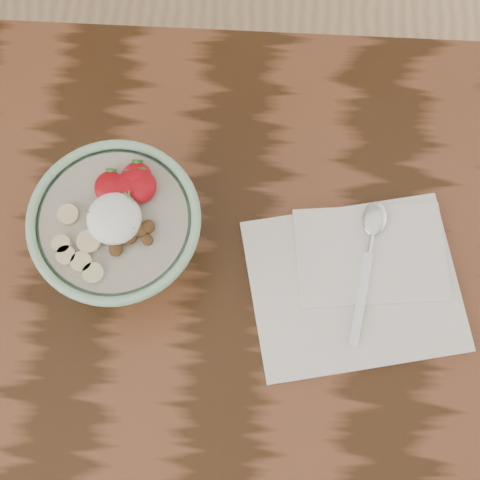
% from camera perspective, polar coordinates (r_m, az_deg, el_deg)
% --- Properties ---
extents(table, '(1.60, 0.90, 0.75)m').
position_cam_1_polar(table, '(0.95, -1.07, -8.93)').
color(table, black).
rests_on(table, ground).
extents(breakfast_bowl, '(0.21, 0.21, 0.14)m').
position_cam_1_polar(breakfast_bowl, '(0.83, -10.21, 0.81)').
color(breakfast_bowl, '#8EBF99').
rests_on(breakfast_bowl, table).
extents(napkin, '(0.30, 0.27, 0.02)m').
position_cam_1_polar(napkin, '(0.88, 9.99, -3.30)').
color(napkin, white).
rests_on(napkin, table).
extents(spoon, '(0.05, 0.20, 0.01)m').
position_cam_1_polar(spoon, '(0.89, 11.16, 0.15)').
color(spoon, silver).
rests_on(spoon, napkin).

